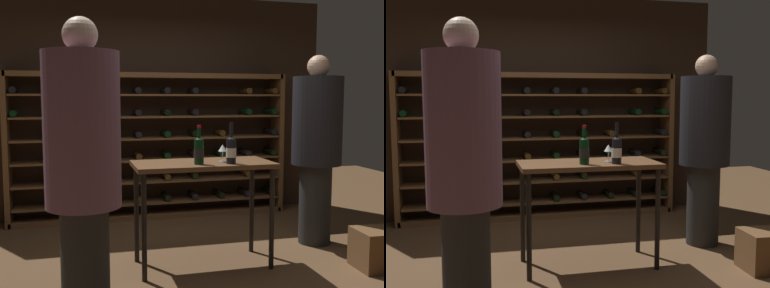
{
  "view_description": "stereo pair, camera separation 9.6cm",
  "coord_description": "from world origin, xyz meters",
  "views": [
    {
      "loc": [
        -0.96,
        -3.72,
        1.49
      ],
      "look_at": [
        0.06,
        0.23,
        1.08
      ],
      "focal_mm": 42.79,
      "sensor_mm": 36.0,
      "label": 1
    },
    {
      "loc": [
        -0.86,
        -3.74,
        1.49
      ],
      "look_at": [
        0.06,
        0.23,
        1.08
      ],
      "focal_mm": 42.79,
      "sensor_mm": 36.0,
      "label": 2
    }
  ],
  "objects": [
    {
      "name": "wine_glass_stemmed_center",
      "position": [
        0.3,
        0.07,
        1.04
      ],
      "size": [
        0.08,
        0.08,
        0.15
      ],
      "color": "silver",
      "rests_on": "tasting_table"
    },
    {
      "name": "tasting_table",
      "position": [
        0.12,
        0.09,
        0.82
      ],
      "size": [
        1.21,
        0.57,
        0.93
      ],
      "color": "brown",
      "rests_on": "ground"
    },
    {
      "name": "wine_crate",
      "position": [
        1.64,
        -0.37,
        0.17
      ],
      "size": [
        0.5,
        0.36,
        0.35
      ],
      "primitive_type": "cube",
      "rotation": [
        0.0,
        0.0,
        -0.05
      ],
      "color": "brown",
      "rests_on": "ground"
    },
    {
      "name": "wine_bottle_amber_reserve",
      "position": [
        0.06,
        -0.03,
        1.05
      ],
      "size": [
        0.09,
        0.09,
        0.33
      ],
      "color": "black",
      "rests_on": "tasting_table"
    },
    {
      "name": "ground_plane",
      "position": [
        0.0,
        0.0,
        0.0
      ],
      "size": [
        10.15,
        10.15,
        0.0
      ],
      "primitive_type": "plane",
      "color": "brown"
    },
    {
      "name": "person_guest_plum_blouse",
      "position": [
        1.42,
        0.42,
        1.05
      ],
      "size": [
        0.5,
        0.5,
        1.91
      ],
      "rotation": [
        0.0,
        0.0,
        -2.14
      ],
      "color": "#292929",
      "rests_on": "ground"
    },
    {
      "name": "person_host_in_suit",
      "position": [
        -0.91,
        -0.97,
        1.08
      ],
      "size": [
        0.45,
        0.45,
        1.95
      ],
      "rotation": [
        0.0,
        0.0,
        2.49
      ],
      "color": "#292929",
      "rests_on": "ground"
    },
    {
      "name": "person_guest_khaki",
      "position": [
        -0.9,
        -0.23,
        1.13
      ],
      "size": [
        0.42,
        0.42,
        2.03
      ],
      "rotation": [
        0.0,
        0.0,
        0.89
      ],
      "color": "black",
      "rests_on": "ground"
    },
    {
      "name": "wine_bottle_black_capsule",
      "position": [
        0.33,
        -0.06,
        1.05
      ],
      "size": [
        0.09,
        0.09,
        0.35
      ],
      "color": "black",
      "rests_on": "tasting_table"
    },
    {
      "name": "wine_rack",
      "position": [
        -0.02,
        1.87,
        0.89
      ],
      "size": [
        3.43,
        0.32,
        1.79
      ],
      "color": "brown",
      "rests_on": "ground"
    },
    {
      "name": "back_wall",
      "position": [
        0.0,
        2.08,
        1.38
      ],
      "size": [
        4.58,
        0.1,
        2.77
      ],
      "primitive_type": "cube",
      "color": "#332319",
      "rests_on": "ground"
    }
  ]
}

